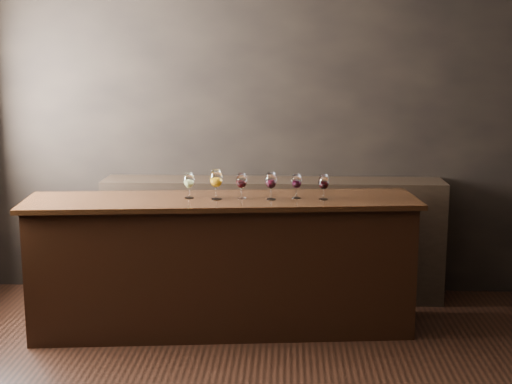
{
  "coord_description": "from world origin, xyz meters",
  "views": [
    {
      "loc": [
        0.14,
        -3.81,
        2.04
      ],
      "look_at": [
        -0.09,
        1.28,
        1.06
      ],
      "focal_mm": 50.0,
      "sensor_mm": 36.0,
      "label": 1
    }
  ],
  "objects_px": {
    "bar_counter": "(223,267)",
    "glass_red_c": "(297,182)",
    "glass_red_d": "(324,183)",
    "glass_red_a": "(242,181)",
    "glass_red_b": "(271,181)",
    "glass_amber": "(216,179)",
    "glass_white": "(189,181)",
    "back_bar_shelf": "(273,239)"
  },
  "relations": [
    {
      "from": "bar_counter",
      "to": "glass_amber",
      "type": "relative_size",
      "value": 12.75
    },
    {
      "from": "bar_counter",
      "to": "glass_white",
      "type": "height_order",
      "value": "glass_white"
    },
    {
      "from": "bar_counter",
      "to": "glass_red_c",
      "type": "relative_size",
      "value": 15.52
    },
    {
      "from": "back_bar_shelf",
      "to": "glass_red_d",
      "type": "xyz_separation_m",
      "value": [
        0.38,
        -0.75,
        0.62
      ]
    },
    {
      "from": "back_bar_shelf",
      "to": "glass_red_c",
      "type": "bearing_deg",
      "value": -75.15
    },
    {
      "from": "bar_counter",
      "to": "back_bar_shelf",
      "type": "bearing_deg",
      "value": 58.83
    },
    {
      "from": "glass_amber",
      "to": "glass_red_a",
      "type": "xyz_separation_m",
      "value": [
        0.18,
        0.04,
        -0.02
      ]
    },
    {
      "from": "glass_red_c",
      "to": "bar_counter",
      "type": "bearing_deg",
      "value": -175.89
    },
    {
      "from": "back_bar_shelf",
      "to": "glass_white",
      "type": "bearing_deg",
      "value": -128.83
    },
    {
      "from": "bar_counter",
      "to": "glass_red_c",
      "type": "height_order",
      "value": "glass_red_c"
    },
    {
      "from": "glass_red_a",
      "to": "back_bar_shelf",
      "type": "bearing_deg",
      "value": 73.96
    },
    {
      "from": "bar_counter",
      "to": "glass_red_d",
      "type": "xyz_separation_m",
      "value": [
        0.74,
        0.0,
        0.65
      ]
    },
    {
      "from": "back_bar_shelf",
      "to": "glass_red_b",
      "type": "bearing_deg",
      "value": -89.79
    },
    {
      "from": "glass_red_c",
      "to": "glass_red_d",
      "type": "xyz_separation_m",
      "value": [
        0.2,
        -0.04,
        0.0
      ]
    },
    {
      "from": "glass_red_d",
      "to": "glass_red_c",
      "type": "bearing_deg",
      "value": 169.42
    },
    {
      "from": "glass_amber",
      "to": "glass_red_d",
      "type": "xyz_separation_m",
      "value": [
        0.78,
        0.03,
        -0.02
      ]
    },
    {
      "from": "bar_counter",
      "to": "glass_red_a",
      "type": "relative_size",
      "value": 14.91
    },
    {
      "from": "glass_red_a",
      "to": "glass_red_c",
      "type": "relative_size",
      "value": 1.04
    },
    {
      "from": "glass_amber",
      "to": "glass_red_d",
      "type": "height_order",
      "value": "glass_amber"
    },
    {
      "from": "glass_red_c",
      "to": "glass_red_d",
      "type": "distance_m",
      "value": 0.2
    },
    {
      "from": "glass_amber",
      "to": "glass_red_d",
      "type": "distance_m",
      "value": 0.78
    },
    {
      "from": "glass_amber",
      "to": "glass_red_d",
      "type": "bearing_deg",
      "value": 2.24
    },
    {
      "from": "glass_amber",
      "to": "glass_red_b",
      "type": "distance_m",
      "value": 0.4
    },
    {
      "from": "glass_amber",
      "to": "glass_red_a",
      "type": "relative_size",
      "value": 1.17
    },
    {
      "from": "back_bar_shelf",
      "to": "glass_white",
      "type": "relative_size",
      "value": 15.19
    },
    {
      "from": "glass_red_a",
      "to": "glass_red_b",
      "type": "relative_size",
      "value": 0.93
    },
    {
      "from": "glass_amber",
      "to": "glass_red_b",
      "type": "relative_size",
      "value": 1.09
    },
    {
      "from": "glass_white",
      "to": "glass_red_a",
      "type": "bearing_deg",
      "value": 0.5
    },
    {
      "from": "glass_white",
      "to": "glass_red_c",
      "type": "relative_size",
      "value": 1.04
    },
    {
      "from": "glass_red_c",
      "to": "glass_red_b",
      "type": "bearing_deg",
      "value": -162.89
    },
    {
      "from": "bar_counter",
      "to": "glass_red_d",
      "type": "relative_size",
      "value": 15.17
    },
    {
      "from": "glass_amber",
      "to": "glass_red_c",
      "type": "relative_size",
      "value": 1.22
    },
    {
      "from": "glass_red_b",
      "to": "glass_red_a",
      "type": "bearing_deg",
      "value": 172.47
    },
    {
      "from": "glass_white",
      "to": "glass_amber",
      "type": "bearing_deg",
      "value": -9.67
    },
    {
      "from": "back_bar_shelf",
      "to": "glass_red_a",
      "type": "height_order",
      "value": "glass_red_a"
    },
    {
      "from": "glass_red_a",
      "to": "glass_red_d",
      "type": "height_order",
      "value": "glass_red_a"
    },
    {
      "from": "back_bar_shelf",
      "to": "glass_red_b",
      "type": "height_order",
      "value": "glass_red_b"
    },
    {
      "from": "glass_red_a",
      "to": "glass_red_d",
      "type": "bearing_deg",
      "value": -0.75
    },
    {
      "from": "glass_white",
      "to": "glass_red_d",
      "type": "height_order",
      "value": "glass_white"
    },
    {
      "from": "glass_red_a",
      "to": "glass_red_d",
      "type": "relative_size",
      "value": 1.02
    },
    {
      "from": "glass_red_a",
      "to": "glass_red_b",
      "type": "xyz_separation_m",
      "value": [
        0.22,
        -0.03,
        0.01
      ]
    },
    {
      "from": "bar_counter",
      "to": "glass_red_b",
      "type": "xyz_separation_m",
      "value": [
        0.36,
        -0.02,
        0.66
      ]
    }
  ]
}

